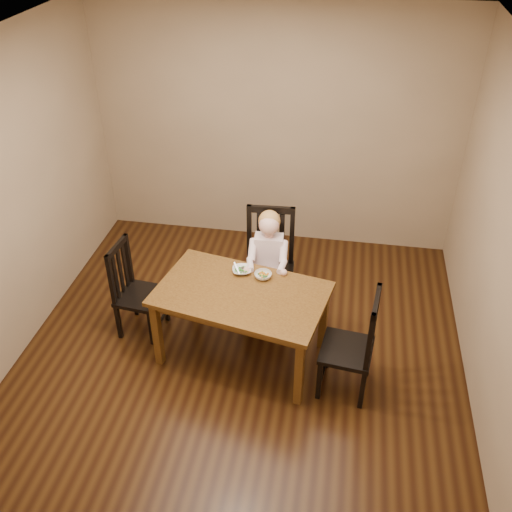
% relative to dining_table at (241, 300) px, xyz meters
% --- Properties ---
extents(room, '(4.01, 4.01, 2.71)m').
position_rel_dining_table_xyz_m(room, '(-0.01, 0.08, 0.72)').
color(room, '#3C220C').
rests_on(room, ground).
extents(dining_table, '(1.58, 1.13, 0.72)m').
position_rel_dining_table_xyz_m(dining_table, '(0.00, 0.00, 0.00)').
color(dining_table, '#482C10').
rests_on(dining_table, room).
extents(chair_child, '(0.50, 0.48, 1.10)m').
position_rel_dining_table_xyz_m(chair_child, '(0.14, 0.69, -0.11)').
color(chair_child, black).
rests_on(chair_child, room).
extents(chair_left, '(0.43, 0.44, 0.94)m').
position_rel_dining_table_xyz_m(chair_left, '(-1.05, 0.18, -0.18)').
color(chair_left, black).
rests_on(chair_left, room).
extents(chair_right, '(0.46, 0.48, 1.01)m').
position_rel_dining_table_xyz_m(chair_right, '(0.98, -0.25, -0.15)').
color(chair_right, black).
rests_on(chair_right, room).
extents(toddler, '(0.38, 0.46, 0.61)m').
position_rel_dining_table_xyz_m(toddler, '(0.14, 0.63, 0.05)').
color(toddler, white).
rests_on(toddler, chair_child).
extents(bowl_peas, '(0.20, 0.20, 0.04)m').
position_rel_dining_table_xyz_m(bowl_peas, '(-0.05, 0.28, 0.10)').
color(bowl_peas, white).
rests_on(bowl_peas, dining_table).
extents(bowl_veg, '(0.16, 0.16, 0.05)m').
position_rel_dining_table_xyz_m(bowl_veg, '(0.15, 0.23, 0.11)').
color(bowl_veg, white).
rests_on(bowl_veg, dining_table).
extents(fork, '(0.08, 0.12, 0.05)m').
position_rel_dining_table_xyz_m(fork, '(-0.09, 0.27, 0.13)').
color(fork, silver).
rests_on(fork, bowl_peas).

